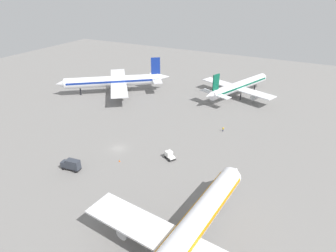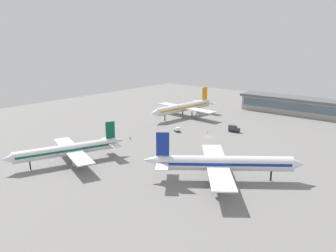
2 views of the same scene
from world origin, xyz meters
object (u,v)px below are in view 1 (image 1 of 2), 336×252
Objects in this scene: airplane_at_gate at (115,81)px; baggage_tug at (170,155)px; airplane_taxiing at (184,238)px; airplane_distant at (239,86)px; ground_crew_worker at (223,129)px; catering_truck at (71,165)px; safety_cone_near_gate at (119,161)px.

airplane_at_gate reaches higher than baggage_tug.
airplane_taxiing is at bearing 152.63° from baggage_tug.
airplane_distant is at bearing 165.16° from airplane_at_gate.
airplane_taxiing is 31.05× the size of ground_crew_worker.
airplane_taxiing is (66.90, -68.20, -0.09)m from airplane_at_gate.
airplane_at_gate is 62.39m from catering_truck.
catering_truck is at bearing 79.10° from airplane_taxiing.
baggage_tug is at bearing 33.71° from safety_cone_near_gate.
airplane_distant is 7.52× the size of catering_truck.
ground_crew_worker is (-9.65, 53.97, -4.89)m from airplane_taxiing.
safety_cone_near_gate is (36.18, -46.67, -5.52)m from airplane_at_gate.
ground_crew_worker is (8.72, 24.20, -0.31)m from baggage_tug.
airplane_at_gate reaches higher than catering_truck.
ground_crew_worker is at bearing 57.00° from safety_cone_near_gate.
airplane_at_gate is at bearing -71.63° from catering_truck.
airplane_distant is (-14.34, 90.25, -0.73)m from airplane_taxiing.
baggage_tug is at bearing -147.86° from catering_truck.
airplane_distant is (52.56, 22.05, -0.82)m from airplane_at_gate.
catering_truck is 13.44m from safety_cone_near_gate.
catering_truck is (26.79, -56.19, -4.13)m from airplane_at_gate.
airplane_at_gate is 73.98× the size of safety_cone_near_gate.
airplane_at_gate is 95.53m from airplane_taxiing.
airplane_distant is 60.74m from baggage_tug.
airplane_at_gate reaches higher than ground_crew_worker.
airplane_at_gate is at bearing 133.33° from airplane_distant.
catering_truck is at bearing -134.59° from safety_cone_near_gate.
baggage_tug is at bearing 168.09° from ground_crew_worker.
airplane_at_gate is 59.31m from safety_cone_near_gate.
catering_truck is at bearing -177.66° from airplane_distant.
ground_crew_worker is at bearing -133.09° from catering_truck.
catering_truck is (-25.77, -78.24, -3.31)m from airplane_distant.
airplane_taxiing is 91.38m from airplane_distant.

